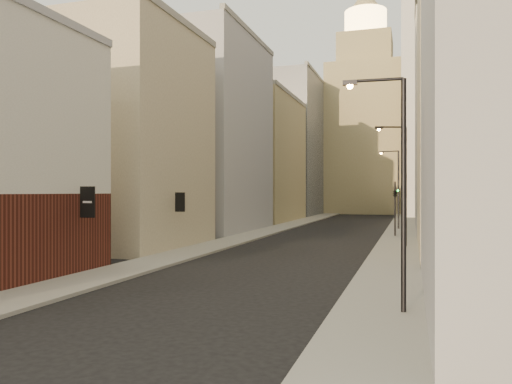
% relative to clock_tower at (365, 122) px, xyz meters
% --- Properties ---
extents(sidewalk_left, '(3.00, 140.00, 0.15)m').
position_rel_clock_tower_xyz_m(sidewalk_left, '(-5.50, -37.00, -17.56)').
color(sidewalk_left, gray).
rests_on(sidewalk_left, ground).
extents(sidewalk_right, '(3.00, 140.00, 0.15)m').
position_rel_clock_tower_xyz_m(sidewalk_right, '(7.50, -37.00, -17.56)').
color(sidewalk_right, gray).
rests_on(sidewalk_right, ground).
extents(left_bldg_beige, '(8.00, 12.00, 16.00)m').
position_rel_clock_tower_xyz_m(left_bldg_beige, '(-11.00, -66.00, -9.63)').
color(left_bldg_beige, tan).
rests_on(left_bldg_beige, ground).
extents(left_bldg_grey, '(8.00, 16.00, 20.00)m').
position_rel_clock_tower_xyz_m(left_bldg_grey, '(-11.00, -50.00, -7.63)').
color(left_bldg_grey, '#9A9B9F').
rests_on(left_bldg_grey, ground).
extents(left_bldg_tan, '(8.00, 18.00, 17.00)m').
position_rel_clock_tower_xyz_m(left_bldg_tan, '(-11.00, -32.00, -9.13)').
color(left_bldg_tan, '#A08E5B').
rests_on(left_bldg_tan, ground).
extents(left_bldg_wingrid, '(8.00, 20.00, 24.00)m').
position_rel_clock_tower_xyz_m(left_bldg_wingrid, '(-11.00, -12.00, -5.63)').
color(left_bldg_wingrid, gray).
rests_on(left_bldg_wingrid, ground).
extents(right_bldg_beige, '(8.00, 16.00, 20.00)m').
position_rel_clock_tower_xyz_m(right_bldg_beige, '(13.00, -62.00, -7.63)').
color(right_bldg_beige, tan).
rests_on(right_bldg_beige, ground).
extents(right_bldg_wingrid, '(8.00, 20.00, 26.00)m').
position_rel_clock_tower_xyz_m(right_bldg_wingrid, '(13.00, -42.00, -4.63)').
color(right_bldg_wingrid, gray).
rests_on(right_bldg_wingrid, ground).
extents(highrise, '(21.00, 23.00, 51.20)m').
position_rel_clock_tower_xyz_m(highrise, '(19.00, -14.00, 8.02)').
color(highrise, gray).
rests_on(highrise, ground).
extents(clock_tower, '(14.00, 14.00, 44.90)m').
position_rel_clock_tower_xyz_m(clock_tower, '(0.00, 0.00, 0.00)').
color(clock_tower, '#A08E5B').
rests_on(clock_tower, ground).
extents(white_tower, '(8.00, 8.00, 41.50)m').
position_rel_clock_tower_xyz_m(white_tower, '(11.00, -14.00, 0.97)').
color(white_tower, silver).
rests_on(white_tower, ground).
extents(streetlamp_near, '(2.06, 0.28, 7.86)m').
position_rel_clock_tower_xyz_m(streetlamp_near, '(8.10, -81.37, -13.14)').
color(streetlamp_near, black).
rests_on(streetlamp_near, ground).
extents(streetlamp_mid, '(2.23, 0.94, 8.85)m').
position_rel_clock_tower_xyz_m(streetlamp_mid, '(7.91, -60.67, -12.58)').
color(streetlamp_mid, black).
rests_on(streetlamp_mid, ground).
extents(streetlamp_far, '(2.20, 0.67, 8.51)m').
position_rel_clock_tower_xyz_m(streetlamp_far, '(7.00, -43.10, -12.78)').
color(streetlamp_far, black).
rests_on(streetlamp_far, ground).
extents(traffic_light_right, '(0.65, 0.64, 5.00)m').
position_rel_clock_tower_xyz_m(traffic_light_right, '(7.14, -52.14, -13.91)').
color(traffic_light_right, black).
rests_on(traffic_light_right, ground).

